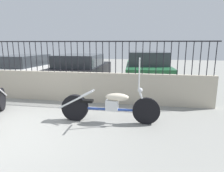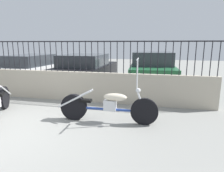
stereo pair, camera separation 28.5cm
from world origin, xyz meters
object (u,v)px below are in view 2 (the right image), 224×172
object	(u,v)px
motorcycle_blue	(103,106)
car_green	(152,69)
car_white	(33,68)
car_black	(85,69)

from	to	relation	value
motorcycle_blue	car_green	size ratio (longest dim) A/B	0.55
motorcycle_blue	car_white	world-z (taller)	motorcycle_blue
motorcycle_blue	car_green	xyz separation A→B (m)	(0.92, 4.54, 0.34)
motorcycle_blue	car_green	distance (m)	4.64
car_white	motorcycle_blue	bearing A→B (deg)	-128.85
car_black	motorcycle_blue	bearing A→B (deg)	-154.14
motorcycle_blue	car_white	xyz separation A→B (m)	(-4.60, 4.01, 0.27)
motorcycle_blue	car_white	size ratio (longest dim) A/B	0.51
car_black	car_green	world-z (taller)	car_green
motorcycle_blue	car_green	bearing A→B (deg)	76.33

